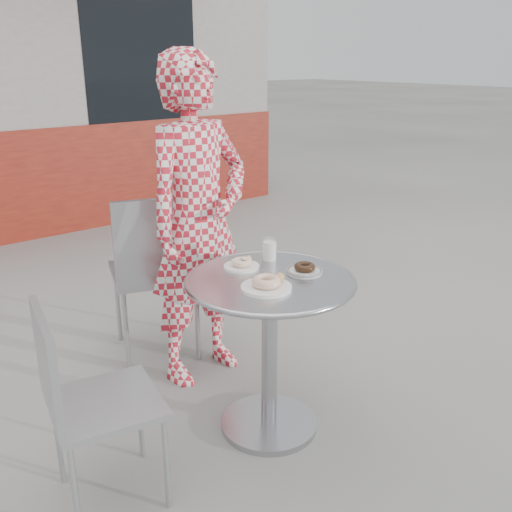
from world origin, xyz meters
TOP-DOWN VIEW (x-y plane):
  - ground at (0.00, 0.00)m, footprint 60.00×60.00m
  - bistro_table at (0.01, 0.05)m, footprint 0.73×0.73m
  - chair_far at (-0.02, 1.00)m, footprint 0.58×0.58m
  - chair_left at (-0.75, 0.10)m, footprint 0.45×0.45m
  - seated_person at (0.07, 0.67)m, footprint 0.65×0.46m
  - plate_far at (-0.00, 0.23)m, footprint 0.16×0.16m
  - plate_near at (-0.07, -0.03)m, footprint 0.21×0.21m
  - plate_checker at (0.17, 0.01)m, footprint 0.16×0.16m
  - milk_cup at (0.16, 0.22)m, footprint 0.07×0.07m

SIDE VIEW (x-z plane):
  - ground at x=0.00m, z-range 0.00..0.00m
  - chair_left at x=-0.75m, z-range -0.15..0.65m
  - chair_far at x=-0.02m, z-range -0.18..0.76m
  - bistro_table at x=0.01m, z-range 0.19..0.92m
  - plate_checker at x=0.17m, z-range 0.72..0.77m
  - plate_far at x=0.00m, z-range 0.73..0.77m
  - plate_near at x=-0.07m, z-range 0.72..0.78m
  - milk_cup at x=0.16m, z-range 0.73..0.83m
  - seated_person at x=0.07m, z-range 0.00..1.65m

